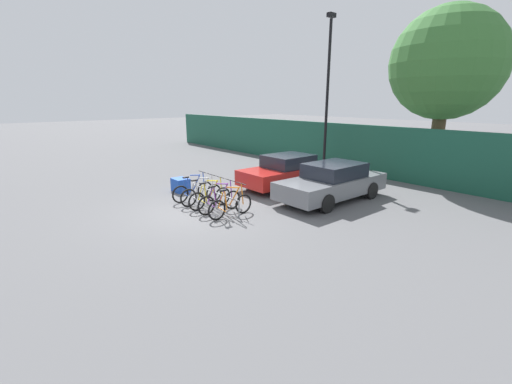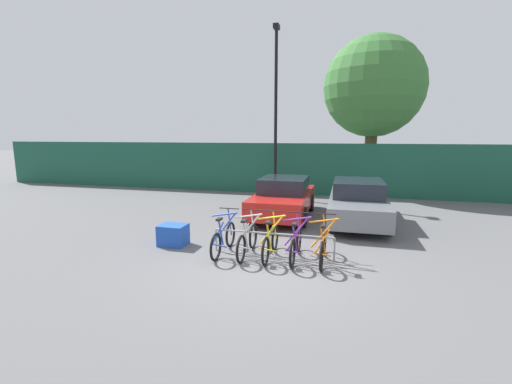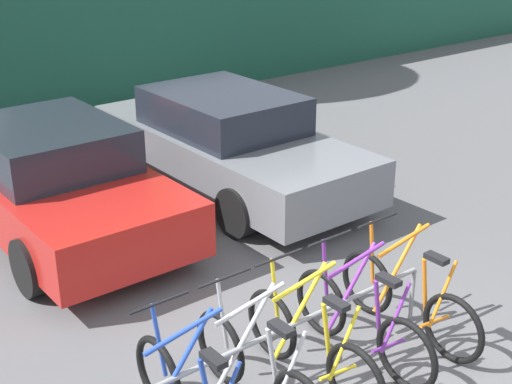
% 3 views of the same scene
% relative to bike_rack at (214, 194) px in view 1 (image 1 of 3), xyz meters
% --- Properties ---
extents(ground_plane, '(120.00, 120.00, 0.00)m').
position_rel_bike_rack_xyz_m(ground_plane, '(0.04, -0.68, -0.47)').
color(ground_plane, '#59595B').
extents(hoarding_wall, '(36.00, 0.16, 2.49)m').
position_rel_bike_rack_xyz_m(hoarding_wall, '(0.04, 8.82, 0.77)').
color(hoarding_wall, '#19513D').
rests_on(hoarding_wall, ground).
extents(bike_rack, '(2.95, 0.04, 0.57)m').
position_rel_bike_rack_xyz_m(bike_rack, '(0.00, 0.00, 0.00)').
color(bike_rack, gray).
rests_on(bike_rack, ground).
extents(bicycle_blue, '(0.68, 1.71, 1.05)m').
position_rel_bike_rack_xyz_m(bicycle_blue, '(-1.20, -0.15, -0.10)').
color(bicycle_blue, black).
rests_on(bicycle_blue, ground).
extents(bicycle_silver, '(0.68, 1.71, 1.05)m').
position_rel_bike_rack_xyz_m(bicycle_silver, '(-0.59, -0.15, -0.10)').
color(bicycle_silver, black).
rests_on(bicycle_silver, ground).
extents(bicycle_yellow, '(0.68, 1.71, 1.05)m').
position_rel_bike_rack_xyz_m(bicycle_yellow, '(-0.02, -0.15, -0.10)').
color(bicycle_yellow, black).
rests_on(bicycle_yellow, ground).
extents(bicycle_purple, '(0.68, 1.71, 1.05)m').
position_rel_bike_rack_xyz_m(bicycle_purple, '(0.58, -0.15, -0.10)').
color(bicycle_purple, black).
rests_on(bicycle_purple, ground).
extents(bicycle_orange, '(0.68, 1.71, 1.05)m').
position_rel_bike_rack_xyz_m(bicycle_orange, '(1.20, -0.15, -0.10)').
color(bicycle_orange, black).
rests_on(bicycle_orange, ground).
extents(car_red, '(1.91, 4.22, 1.40)m').
position_rel_bike_rack_xyz_m(car_red, '(-0.46, 4.03, 0.22)').
color(car_red, red).
rests_on(car_red, ground).
extents(car_grey, '(1.91, 4.59, 1.40)m').
position_rel_bike_rack_xyz_m(car_grey, '(2.07, 3.93, 0.22)').
color(car_grey, slate).
rests_on(car_grey, ground).
extents(lamp_post, '(0.24, 0.44, 7.64)m').
position_rel_bike_rack_xyz_m(lamp_post, '(-1.53, 7.83, 3.71)').
color(lamp_post, black).
rests_on(lamp_post, ground).
extents(cargo_crate, '(0.70, 0.56, 0.55)m').
position_rel_bike_rack_xyz_m(cargo_crate, '(-2.71, 0.13, -0.20)').
color(cargo_crate, blue).
rests_on(cargo_crate, ground).
extents(tree_behind_hoarding, '(4.91, 4.91, 7.68)m').
position_rel_bike_rack_xyz_m(tree_behind_hoarding, '(2.83, 10.62, 4.72)').
color(tree_behind_hoarding, brown).
rests_on(tree_behind_hoarding, ground).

